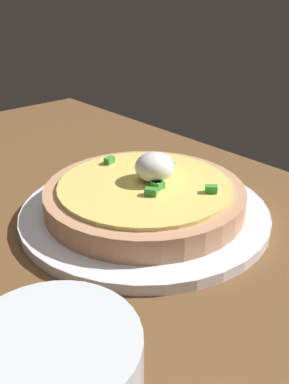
{
  "coord_description": "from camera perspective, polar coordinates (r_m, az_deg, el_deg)",
  "views": [
    {
      "loc": [
        -30.28,
        17.4,
        27.23
      ],
      "look_at": [
        2.64,
        -11.67,
        5.68
      ],
      "focal_mm": 40.84,
      "sensor_mm": 36.0,
      "label": 1
    }
  ],
  "objects": [
    {
      "name": "plate",
      "position": [
        0.5,
        0.0,
        -2.65
      ],
      "size": [
        28.21,
        28.21,
        1.17
      ],
      "primitive_type": "cylinder",
      "color": "white",
      "rests_on": "dining_table"
    },
    {
      "name": "dining_table",
      "position": [
        0.44,
        -9.43,
        -10.92
      ],
      "size": [
        110.94,
        71.12,
        2.51
      ],
      "primitive_type": "cube",
      "color": "brown",
      "rests_on": "ground"
    },
    {
      "name": "pizza",
      "position": [
        0.49,
        0.06,
        -0.38
      ],
      "size": [
        22.49,
        22.49,
        6.31
      ],
      "color": "tan",
      "rests_on": "plate"
    }
  ]
}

